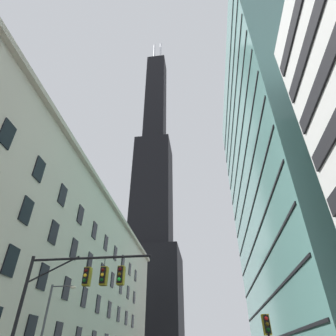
{
  "coord_description": "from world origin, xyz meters",
  "views": [
    {
      "loc": [
        3.73,
        -11.98,
        1.92
      ],
      "look_at": [
        -0.32,
        19.01,
        23.26
      ],
      "focal_mm": 30.25,
      "sensor_mm": 36.0,
      "label": 1
    }
  ],
  "objects": [
    {
      "name": "dark_skyscraper",
      "position": [
        -17.18,
        95.34,
        52.26
      ],
      "size": [
        23.05,
        23.05,
        176.37
      ],
      "color": "black",
      "rests_on": "ground"
    },
    {
      "name": "glass_office_midrise",
      "position": [
        19.27,
        28.51,
        26.98
      ],
      "size": [
        16.65,
        40.85,
        53.97
      ],
      "color": "slate",
      "rests_on": "ground"
    },
    {
      "name": "traffic_light_near_right",
      "position": [
        6.92,
        6.84,
        3.36
      ],
      "size": [
        0.4,
        0.63,
        3.99
      ],
      "color": "black",
      "rests_on": "sidewalk_right"
    },
    {
      "name": "station_building",
      "position": [
        -19.34,
        27.05,
        11.96
      ],
      "size": [
        17.35,
        66.11,
        23.96
      ],
      "color": "beige",
      "rests_on": "ground"
    },
    {
      "name": "street_lamppost",
      "position": [
        -8.95,
        11.94,
        4.41
      ],
      "size": [
        2.26,
        0.32,
        7.11
      ],
      "color": "#47474C",
      "rests_on": "sidewalk_left"
    },
    {
      "name": "traffic_signal_mast",
      "position": [
        -3.71,
        4.71,
        5.43
      ],
      "size": [
        7.71,
        0.63,
        7.22
      ],
      "color": "black",
      "rests_on": "sidewalk_left"
    }
  ]
}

